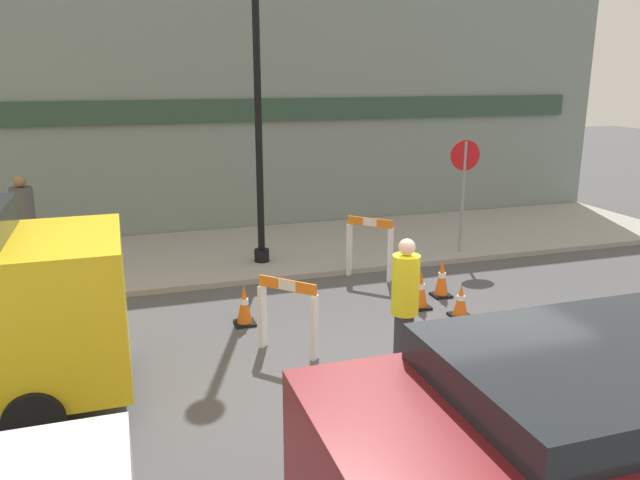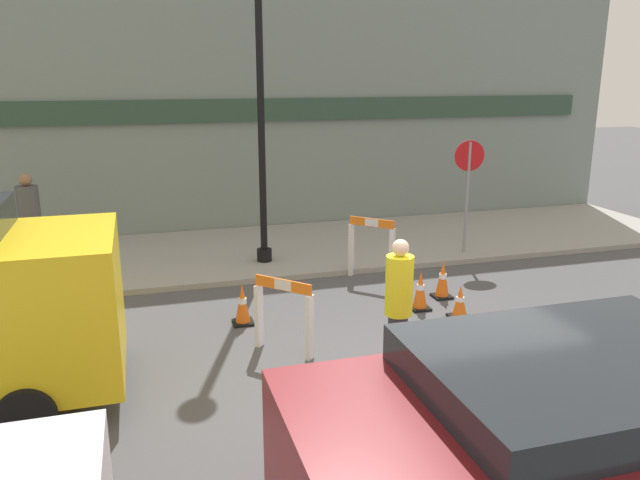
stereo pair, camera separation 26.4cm
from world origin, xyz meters
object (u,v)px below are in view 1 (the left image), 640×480
Objects in this scene: person_pedestrian at (24,220)px; stop_sign at (464,178)px; streetlamp_post at (256,44)px; person_worker at (405,305)px; parked_car_1 at (594,452)px.

stop_sign is at bearing 169.24° from person_pedestrian.
streetlamp_post is 5.94m from person_worker.
parked_car_1 is at bearing 177.72° from person_worker.
person_pedestrian is (-4.80, 5.86, 0.07)m from person_worker.
stop_sign is 0.55× the size of parked_car_1.
person_pedestrian is 10.20m from parked_car_1.
streetlamp_post is 8.75m from parked_car_1.
streetlamp_post is at bearing 5.02° from person_worker.
streetlamp_post is 1.54× the size of parked_car_1.
stop_sign is 1.27× the size of person_worker.
person_pedestrian is (-8.18, 1.38, -0.57)m from stop_sign.
stop_sign is 8.32m from person_pedestrian.
person_worker is at bearing 128.15° from person_pedestrian.
stop_sign is 5.65m from person_worker.
streetlamp_post reaches higher than person_worker.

